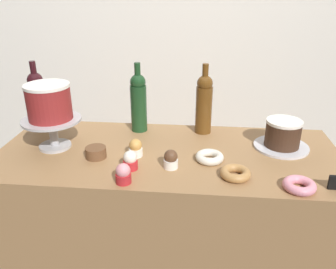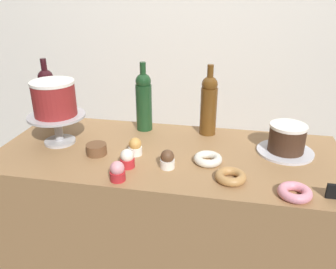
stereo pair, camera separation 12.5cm
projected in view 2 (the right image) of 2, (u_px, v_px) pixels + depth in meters
The scene contains 17 objects.
back_wall at pixel (196, 25), 2.05m from camera, with size 6.00×0.05×2.60m.
display_counter at pixel (168, 235), 1.61m from camera, with size 1.44×0.61×0.88m.
cake_stand_pedestal at pixel (58, 123), 1.48m from camera, with size 0.24×0.24×0.13m.
white_layer_cake at pixel (54, 98), 1.43m from camera, with size 0.18×0.18×0.15m.
silver_serving_platter at pixel (285, 151), 1.42m from camera, with size 0.23×0.23×0.01m.
chocolate_round_cake at pixel (287, 138), 1.40m from camera, with size 0.15×0.15×0.12m.
wine_bottle_green at pixel (144, 101), 1.60m from camera, with size 0.08×0.08×0.33m.
wine_bottle_dark_red at pixel (48, 96), 1.67m from camera, with size 0.08×0.08×0.33m.
wine_bottle_amber at pixel (209, 104), 1.55m from camera, with size 0.08×0.08×0.33m.
cupcake_chocolate at pixel (167, 160), 1.29m from camera, with size 0.06×0.06×0.07m.
cupcake_caramel at pixel (135, 147), 1.39m from camera, with size 0.06×0.06×0.07m.
cupcake_strawberry at pixel (117, 172), 1.21m from camera, with size 0.06×0.06×0.07m.
cupcake_vanilla at pixel (127, 159), 1.30m from camera, with size 0.06×0.06×0.07m.
donut_pink at pixel (295, 192), 1.12m from camera, with size 0.11×0.11×0.03m.
donut_maple at pixel (231, 176), 1.22m from camera, with size 0.11×0.11×0.03m.
donut_sugar at pixel (208, 159), 1.34m from camera, with size 0.11×0.11×0.03m.
cookie_stack at pixel (96, 149), 1.40m from camera, with size 0.08×0.08×0.04m.
Camera 2 is at (0.25, -1.25, 1.52)m, focal length 36.46 mm.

